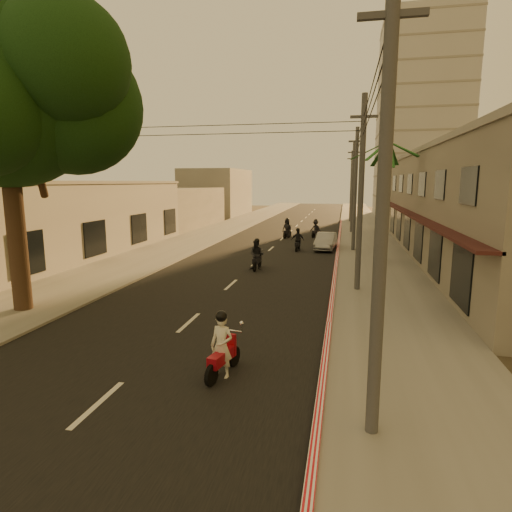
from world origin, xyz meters
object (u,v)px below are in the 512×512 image
object	(u,v)px
scooter_mid_a	(257,256)
scooter_far_b	(316,229)
broadleaf_tree	(15,90)
palm_tree	(388,149)
scooter_far_a	(287,229)
scooter_mid_b	(298,241)
parked_car	(326,241)
scooter_red	(222,348)

from	to	relation	value
scooter_mid_a	scooter_far_b	bearing A→B (deg)	82.67
broadleaf_tree	palm_tree	distance (m)	20.18
broadleaf_tree	scooter_far_b	world-z (taller)	broadleaf_tree
broadleaf_tree	scooter_far_a	distance (m)	26.68
palm_tree	scooter_mid_b	world-z (taller)	palm_tree
scooter_far_b	parked_car	world-z (taller)	scooter_far_b
scooter_red	scooter_far_b	xyz separation A→B (m)	(0.44, 29.74, -0.02)
scooter_far_b	scooter_mid_b	bearing A→B (deg)	-76.59
scooter_mid_a	parked_car	xyz separation A→B (m)	(3.65, 8.49, -0.20)
scooter_red	parked_car	world-z (taller)	scooter_red
scooter_mid_a	scooter_far_a	xyz separation A→B (m)	(-0.17, 14.72, -0.00)
scooter_mid_b	scooter_far_b	size ratio (longest dim) A/B	1.03
scooter_mid_b	scooter_far_a	bearing A→B (deg)	106.51
palm_tree	scooter_far_a	xyz separation A→B (m)	(-7.65, 10.75, -6.31)
scooter_mid_b	scooter_far_a	xyz separation A→B (m)	(-1.77, 7.24, 0.06)
scooter_mid_b	scooter_far_b	xyz separation A→B (m)	(0.77, 8.24, 0.02)
scooter_far_b	scooter_mid_a	bearing A→B (deg)	-79.83
scooter_mid_a	parked_car	world-z (taller)	scooter_mid_a
scooter_mid_a	scooter_mid_b	world-z (taller)	scooter_mid_a
broadleaf_tree	scooter_mid_a	size ratio (longest dim) A/B	6.31
scooter_red	scooter_mid_b	xyz separation A→B (m)	(-0.33, 21.49, -0.03)
scooter_red	scooter_mid_b	distance (m)	21.49
palm_tree	parked_car	world-z (taller)	palm_tree
broadleaf_tree	palm_tree	world-z (taller)	broadleaf_tree
broadleaf_tree	scooter_far_a	bearing A→B (deg)	74.20
scooter_red	scooter_far_a	size ratio (longest dim) A/B	0.99
scooter_far_b	parked_car	xyz separation A→B (m)	(1.28, -7.24, -0.14)
scooter_red	scooter_far_b	distance (m)	29.74
broadleaf_tree	parked_car	world-z (taller)	broadleaf_tree
scooter_mid_a	scooter_far_b	distance (m)	15.90
palm_tree	scooter_far_b	distance (m)	14.31
scooter_far_a	parked_car	xyz separation A→B (m)	(3.82, -6.23, -0.19)
scooter_far_a	scooter_red	bearing A→B (deg)	-72.28
palm_tree	scooter_red	distance (m)	19.86
scooter_red	scooter_mid_b	world-z (taller)	scooter_red
broadleaf_tree	scooter_red	distance (m)	12.56
broadleaf_tree	parked_car	bearing A→B (deg)	59.59
parked_car	scooter_far_a	bearing A→B (deg)	125.52
scooter_far_b	broadleaf_tree	bearing A→B (deg)	-91.60
scooter_mid_a	scooter_far_b	xyz separation A→B (m)	(2.37, 15.73, -0.05)
scooter_mid_a	parked_car	size ratio (longest dim) A/B	0.47
scooter_mid_b	scooter_far_a	distance (m)	7.45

